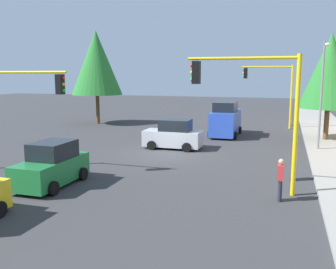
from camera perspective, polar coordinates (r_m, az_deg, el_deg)
ground_plane at (r=23.42m, az=-0.48°, el=-3.05°), size 120.00×120.00×0.00m
traffic_signal_far_left at (r=35.81m, az=15.45°, el=7.44°), size 0.36×4.59×5.77m
traffic_signal_near_left at (r=15.85m, az=12.62°, el=5.73°), size 0.36×4.59×5.76m
traffic_signal_near_right at (r=20.28m, az=-21.37°, el=5.00°), size 0.36×4.59×5.21m
street_lamp_curbside at (r=25.48m, az=22.48°, el=7.11°), size 2.15×0.28×7.00m
tree_opposite_side at (r=38.31m, az=-10.83°, el=10.65°), size 5.01×5.01×9.19m
tree_roadside_mid at (r=29.91m, az=23.42°, el=8.85°), size 4.31×4.31×7.88m
delivery_van_blue at (r=30.63m, az=8.75°, el=2.18°), size 4.80×2.22×2.77m
car_green at (r=17.64m, az=-17.28°, el=-4.57°), size 3.85×2.00×1.98m
car_silver at (r=25.14m, az=0.82°, el=-0.12°), size 1.97×3.86×1.98m
pedestrian_crossing at (r=15.45m, az=16.75°, el=-6.43°), size 0.40×0.24×1.70m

